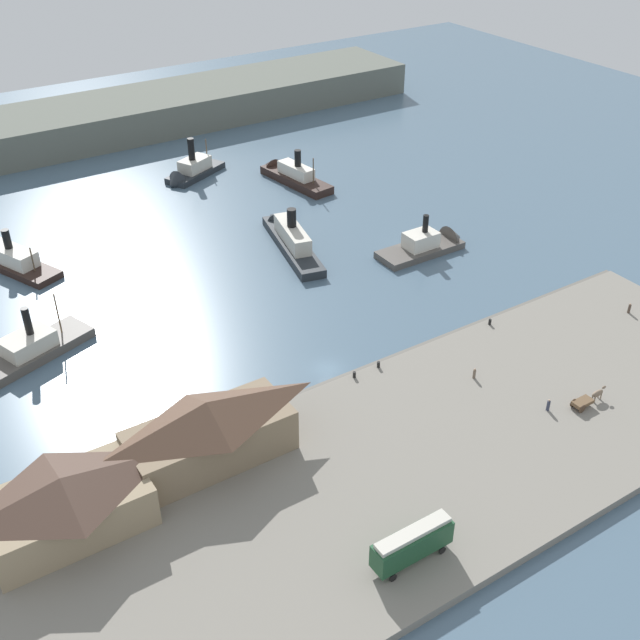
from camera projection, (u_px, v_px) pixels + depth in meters
ground_plane at (328, 369)px, 111.17m from camera, size 320.00×320.00×0.00m
quay_promenade at (426, 455)px, 95.33m from camera, size 110.00×36.00×1.20m
seawall_edge at (342, 379)px, 108.36m from camera, size 110.00×0.80×1.00m
ferry_shed_west_terminal at (66, 503)px, 82.96m from camera, size 17.40×10.35×7.31m
ferry_shed_customs_shed at (209, 431)px, 91.64m from camera, size 20.08×8.68×8.67m
street_tram at (412, 543)px, 79.96m from camera, size 9.22×2.53×4.27m
horse_cart at (588, 399)px, 102.10m from camera, size 5.70×1.60×1.87m
pedestrian_at_waters_edge at (548, 405)px, 101.21m from camera, size 0.44×0.44×1.76m
pedestrian_standing_center at (474, 374)px, 107.03m from camera, size 0.40×0.40×1.64m
pedestrian_walking_east at (629, 308)px, 121.07m from camera, size 0.42×0.42×1.71m
mooring_post_east at (378, 365)px, 109.28m from camera, size 0.44×0.44×0.90m
mooring_post_center_east at (490, 322)px, 118.46m from camera, size 0.44×0.44×0.90m
mooring_post_center_west at (354, 375)px, 107.32m from camera, size 0.44×0.44×0.90m
ferry_approaching_east at (14, 359)px, 111.07m from camera, size 21.26×12.25×10.11m
ferry_moored_west at (290, 174)px, 167.51m from camera, size 7.56×21.10×9.03m
ferry_mid_harbor at (431, 244)px, 141.06m from camera, size 17.68×6.13×9.38m
ferry_outer_harbor at (289, 236)px, 142.48m from camera, size 10.00×26.17×9.17m
ferry_moored_east at (2, 257)px, 136.55m from camera, size 13.44×22.22×9.09m
ferry_departing_north at (190, 172)px, 168.53m from camera, size 16.26×11.33×10.39m
far_headland at (77, 125)px, 186.52m from camera, size 180.00×24.00×8.00m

